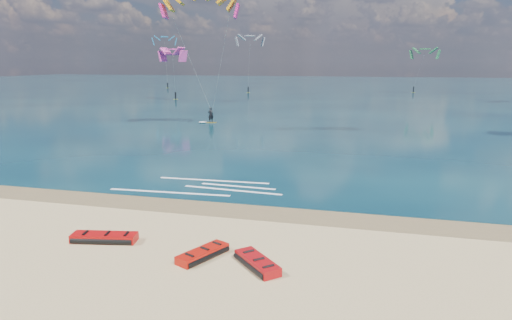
{
  "coord_description": "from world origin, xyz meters",
  "views": [
    {
      "loc": [
        10.61,
        -17.91,
        7.34
      ],
      "look_at": [
        4.07,
        8.0,
        1.52
      ],
      "focal_mm": 32.0,
      "sensor_mm": 36.0,
      "label": 1
    }
  ],
  "objects": [
    {
      "name": "packed_kite_left",
      "position": [
        0.14,
        -2.2,
        0.0
      ],
      "size": [
        3.03,
        1.6,
        0.4
      ],
      "primitive_type": null,
      "rotation": [
        0.0,
        0.0,
        0.18
      ],
      "color": "#B70909",
      "rests_on": "ground"
    },
    {
      "name": "packed_kite_right",
      "position": [
        4.67,
        -2.7,
        0.0
      ],
      "size": [
        1.95,
        2.61,
        0.37
      ],
      "primitive_type": null,
      "rotation": [
        0.0,
        0.0,
        1.13
      ],
      "color": "red",
      "rests_on": "ground"
    },
    {
      "name": "kitesurfer_main",
      "position": [
        -7.21,
        30.1,
        7.94
      ],
      "size": [
        8.56,
        9.24,
        15.32
      ],
      "rotation": [
        0.0,
        0.0,
        0.2
      ],
      "color": "gold",
      "rests_on": "sea"
    },
    {
      "name": "shoreline_foam",
      "position": [
        1.63,
        6.6,
        0.04
      ],
      "size": [
        9.92,
        3.66,
        0.01
      ],
      "color": "white",
      "rests_on": "ground"
    },
    {
      "name": "packed_kite_mid",
      "position": [
        6.88,
        -2.98,
        0.0
      ],
      "size": [
        2.44,
        2.49,
        0.39
      ],
      "primitive_type": null,
      "rotation": [
        0.0,
        0.0,
        -0.81
      ],
      "color": "#AB0B0F",
      "rests_on": "ground"
    },
    {
      "name": "sea",
      "position": [
        0.0,
        104.0,
        0.02
      ],
      "size": [
        320.0,
        200.0,
        0.04
      ],
      "primitive_type": "cube",
      "color": "#092231",
      "rests_on": "ground"
    },
    {
      "name": "distant_kites",
      "position": [
        -4.64,
        79.76,
        5.91
      ],
      "size": [
        89.54,
        38.59,
        13.43
      ],
      "color": "teal",
      "rests_on": "ground"
    },
    {
      "name": "wet_sand_strip",
      "position": [
        0.0,
        3.0,
        0.0
      ],
      "size": [
        320.0,
        2.4,
        0.01
      ],
      "primitive_type": "cube",
      "color": "brown",
      "rests_on": "ground"
    },
    {
      "name": "ground",
      "position": [
        0.0,
        40.0,
        0.0
      ],
      "size": [
        320.0,
        320.0,
        0.0
      ],
      "primitive_type": "plane",
      "color": "tan",
      "rests_on": "ground"
    }
  ]
}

